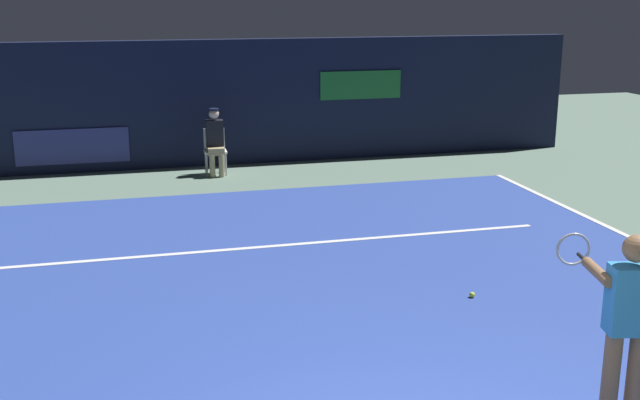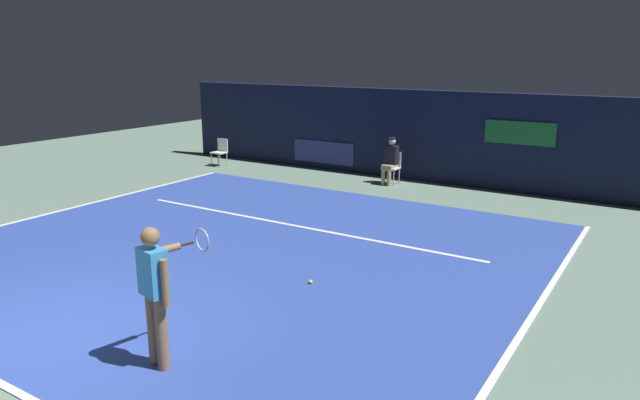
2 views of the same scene
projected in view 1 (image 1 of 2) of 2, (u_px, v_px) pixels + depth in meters
The scene contains 7 objects.
ground_plane at pixel (291, 292), 9.54m from camera, with size 32.19×32.19×0.00m, color slate.
court_surface at pixel (291, 292), 9.54m from camera, with size 10.79×10.14×0.01m, color #2D479E.
line_service at pixel (264, 247), 11.20m from camera, with size 8.42×0.10×0.01m, color white.
back_wall at pixel (211, 103), 16.31m from camera, with size 16.04×0.33×2.60m.
tennis_player at pixel (627, 323), 6.24m from camera, with size 0.51×1.02×1.73m.
line_judge_on_chair at pixel (215, 141), 15.53m from camera, with size 0.46×0.54×1.32m.
tennis_ball at pixel (472, 295), 9.35m from camera, with size 0.07×0.07×0.07m, color #CCE033.
Camera 1 is at (-1.91, -4.66, 3.54)m, focal length 44.10 mm.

